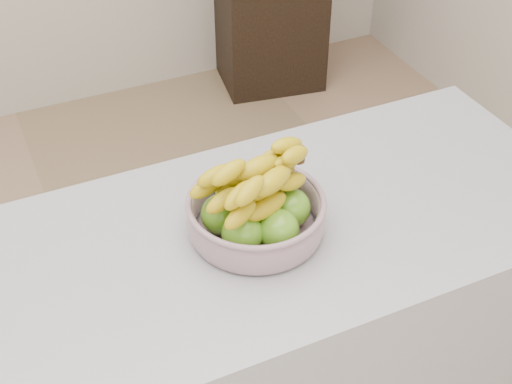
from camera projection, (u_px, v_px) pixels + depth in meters
The scene contains 2 objects.
cabinet at pixel (271, 0), 3.42m from camera, with size 0.48×0.38×0.86m, color black.
fruit_bowl at pixel (256, 209), 1.40m from camera, with size 0.28×0.28×0.18m.
Camera 1 is at (-0.16, -1.14, 1.86)m, focal length 50.00 mm.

